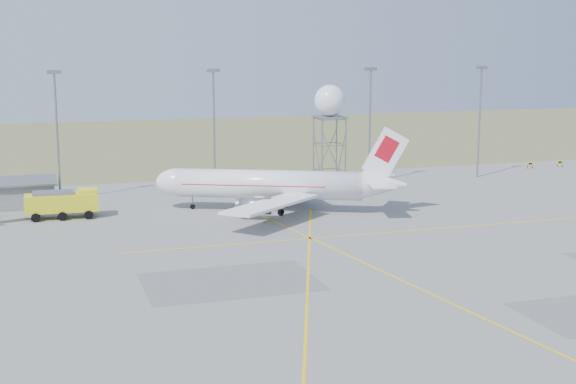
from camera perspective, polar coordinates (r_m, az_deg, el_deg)
name	(u,v)px	position (r m, az deg, el deg)	size (l,w,h in m)	color
ground	(474,307)	(78.44, 13.09, -7.94)	(400.00, 400.00, 0.00)	gray
grass_strip	(189,140)	(208.65, -7.04, 3.67)	(400.00, 120.00, 0.03)	olive
mast_a	(57,125)	(130.15, -16.12, 4.62)	(2.20, 0.50, 20.50)	gray
mast_b	(214,120)	(133.29, -5.29, 5.11)	(2.20, 0.50, 20.50)	gray
mast_c	(370,116)	(142.05, 5.84, 5.43)	(2.20, 0.50, 20.50)	gray
mast_d	(480,112)	(152.23, 13.48, 5.53)	(2.20, 0.50, 20.50)	gray
taxi_sign_near	(530,164)	(166.95, 16.84, 1.92)	(1.60, 0.17, 1.20)	black
taxi_sign_far	(560,162)	(171.02, 18.77, 2.00)	(1.60, 0.17, 1.20)	black
airliner_main	(274,185)	(118.34, -1.04, 0.50)	(35.65, 33.18, 12.79)	white
radar_tower	(329,135)	(128.88, 2.97, 4.10)	(5.00, 5.00, 18.10)	gray
fire_truck	(64,205)	(118.33, -15.63, -0.87)	(10.27, 4.46, 4.05)	yellow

